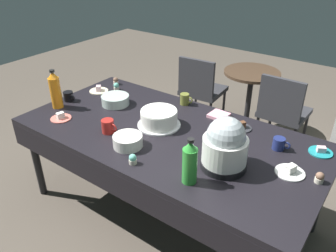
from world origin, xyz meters
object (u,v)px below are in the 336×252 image
Objects in this scene: dessert_plate_coral at (61,117)px; coffee_mug_black at (69,96)px; dessert_plate_white at (290,171)px; cupcake_cocoa at (116,87)px; ceramic_snack_bowl at (128,141)px; glass_salad_bowl at (115,100)px; potluck_table at (168,139)px; soda_bottle_lime_soda at (190,162)px; cupcake_vanilla at (133,159)px; coffee_mug_navy at (279,144)px; maroon_chair_right at (283,109)px; maroon_chair_left at (201,87)px; dessert_plate_teal at (321,151)px; coffee_mug_red at (108,126)px; cupcake_mint at (116,81)px; dessert_plate_cream at (99,90)px; dessert_plate_charcoal at (241,127)px; slow_cooker at (225,145)px; soda_bottle_orange_juice at (55,90)px; round_cafe_table at (250,90)px; frosted_layer_cake at (159,118)px; cupcake_rose at (320,178)px; coffee_mug_olive at (185,99)px.

dessert_plate_coral is 0.33m from coffee_mug_black.
cupcake_cocoa reaches higher than dessert_plate_white.
glass_salad_bowl is at bearing 140.80° from ceramic_snack_bowl.
potluck_table is 0.60m from soda_bottle_lime_soda.
cupcake_vanilla is 0.56× the size of coffee_mug_black.
coffee_mug_navy is 1.21m from maroon_chair_right.
dessert_plate_coral is 1.62m from coffee_mug_navy.
maroon_chair_left is at bearing 108.08° from cupcake_vanilla.
coffee_mug_navy is (-0.24, -0.12, 0.03)m from dessert_plate_teal.
coffee_mug_red is 1.12× the size of coffee_mug_navy.
cupcake_mint is 1.66m from coffee_mug_navy.
dessert_plate_teal is at bearing -2.01° from cupcake_mint.
potluck_table is at bearing -13.29° from dessert_plate_cream.
coffee_mug_black is at bearing -97.72° from cupcake_mint.
potluck_table is 2.59× the size of maroon_chair_right.
dessert_plate_white is 0.95m from cupcake_vanilla.
maroon_chair_right reaches higher than dessert_plate_charcoal.
maroon_chair_right is at bearing 79.16° from cupcake_vanilla.
maroon_chair_right is at bearing 90.90° from soda_bottle_lime_soda.
ceramic_snack_bowl reaches higher than dessert_plate_white.
dessert_plate_coral is at bearing 177.32° from soda_bottle_lime_soda.
slow_cooker reaches higher than coffee_mug_navy.
coffee_mug_black is 0.14× the size of maroon_chair_right.
dessert_plate_cream is 0.59× the size of soda_bottle_lime_soda.
soda_bottle_orange_juice is 0.45× the size of round_cafe_table.
maroon_chair_left reaches higher than potluck_table.
cupcake_cocoa is 1.45m from soda_bottle_lime_soda.
soda_bottle_lime_soda is (-0.53, -0.75, 0.12)m from dessert_plate_teal.
glass_salad_bowl is at bearing 127.49° from coffee_mug_red.
dessert_plate_teal is at bearing -60.92° from maroon_chair_right.
cupcake_mint is at bearing 138.22° from cupcake_vanilla.
cupcake_cocoa is at bearing 47.88° from dessert_plate_cream.
dessert_plate_teal is (0.96, 0.37, 0.07)m from potluck_table.
soda_bottle_lime_soda is at bearing -38.00° from frosted_layer_cake.
soda_bottle_orange_juice reaches higher than cupcake_vanilla.
cupcake_rose is 0.08× the size of maroon_chair_left.
dessert_plate_teal is 0.47× the size of soda_bottle_orange_juice.
frosted_layer_cake is 2.04× the size of dessert_plate_coral.
dessert_plate_teal is 1.29× the size of coffee_mug_navy.
glass_salad_bowl is at bearing 26.16° from coffee_mug_black.
dessert_plate_coral is at bearing -151.88° from frosted_layer_cake.
dessert_plate_charcoal is at bearing 66.07° from cupcake_vanilla.
dessert_plate_coral is at bearing -178.67° from ceramic_snack_bowl.
coffee_mug_navy is at bearing 10.51° from coffee_mug_black.
ceramic_snack_bowl is 0.92m from coffee_mug_black.
ceramic_snack_bowl is at bearing 140.25° from cupcake_vanilla.
dessert_plate_white is at bearing -22.28° from coffee_mug_olive.
slow_cooker reaches higher than cupcake_rose.
glass_salad_bowl reaches higher than dessert_plate_cream.
soda_bottle_orange_juice is at bearing -80.19° from coffee_mug_black.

